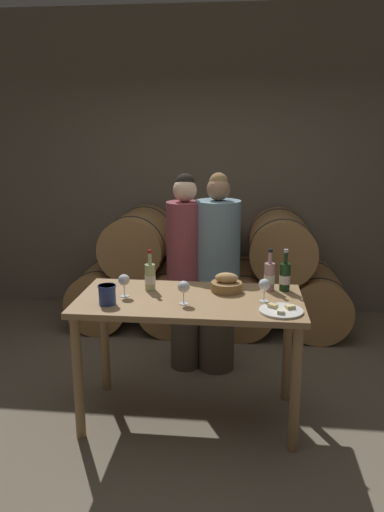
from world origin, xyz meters
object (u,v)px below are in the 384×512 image
(wine_bottle_rose, at_px, (269,276))
(wine_glass_center, at_px, (264,285))
(cheese_plate, at_px, (281,310))
(wine_bottle_white, at_px, (150,277))
(person_right, at_px, (217,274))
(person_left, at_px, (185,271))
(tasting_table, at_px, (190,315))
(wine_glass_left, at_px, (184,287))
(wine_bottle_red, at_px, (285,277))
(bread_basket, at_px, (226,284))
(wine_glass_far_left, at_px, (124,280))
(blue_crock, at_px, (107,294))

(wine_bottle_rose, relative_size, wine_glass_center, 1.92)
(cheese_plate, bearing_deg, wine_bottle_white, 158.80)
(wine_bottle_rose, bearing_deg, person_right, 125.76)
(person_left, distance_m, wine_bottle_rose, 0.86)
(tasting_table, relative_size, wine_glass_left, 9.70)
(person_left, relative_size, wine_bottle_rose, 5.55)
(wine_bottle_red, xyz_separation_m, bread_basket, (-0.40, -0.06, -0.05))
(wine_glass_far_left, bearing_deg, wine_bottle_red, 12.80)
(wine_bottle_red, bearing_deg, cheese_plate, -96.73)
(person_left, relative_size, wine_glass_left, 10.64)
(wine_glass_center, bearing_deg, person_right, 113.78)
(blue_crock, xyz_separation_m, bread_basket, (0.75, 0.34, -0.02))
(person_right, height_order, wine_glass_center, person_right)
(person_right, distance_m, wine_bottle_red, 0.75)
(wine_bottle_red, relative_size, wine_glass_far_left, 1.91)
(wine_bottle_white, bearing_deg, wine_glass_center, -11.56)
(person_left, xyz_separation_m, blue_crock, (-0.39, -0.94, 0.11))
(person_left, xyz_separation_m, wine_glass_center, (0.61, -0.79, 0.15))
(blue_crock, bearing_deg, person_right, 55.40)
(wine_glass_far_left, height_order, wine_glass_left, same)
(tasting_table, distance_m, wine_glass_far_left, 0.50)
(bread_basket, relative_size, wine_glass_left, 1.39)
(bread_basket, distance_m, wine_glass_far_left, 0.70)
(tasting_table, xyz_separation_m, person_right, (0.14, 0.77, 0.07))
(wine_glass_center, bearing_deg, wine_bottle_red, 59.16)
(wine_glass_center, bearing_deg, tasting_table, 177.64)
(wine_bottle_rose, distance_m, wine_glass_far_left, 1.00)
(wine_bottle_white, height_order, cheese_plate, wine_bottle_white)
(wine_bottle_rose, relative_size, cheese_plate, 1.09)
(bread_basket, bearing_deg, person_left, 120.94)
(tasting_table, bearing_deg, person_left, 99.06)
(wine_bottle_white, distance_m, wine_glass_far_left, 0.21)
(tasting_table, bearing_deg, wine_bottle_red, 19.81)
(tasting_table, relative_size, person_right, 0.91)
(person_left, distance_m, cheese_plate, 1.20)
(person_right, xyz_separation_m, blue_crock, (-0.65, -0.94, 0.12))
(cheese_plate, bearing_deg, wine_glass_far_left, 169.68)
(wine_bottle_red, height_order, bread_basket, wine_bottle_red)
(wine_glass_far_left, relative_size, wine_glass_center, 1.00)
(person_left, distance_m, wine_bottle_red, 0.94)
(blue_crock, xyz_separation_m, wine_glass_center, (1.00, 0.16, 0.04))
(bread_basket, bearing_deg, tasting_table, -144.91)
(blue_crock, xyz_separation_m, wine_glass_left, (0.48, 0.05, 0.04))
(person_right, distance_m, blue_crock, 1.15)
(wine_bottle_rose, relative_size, wine_glass_left, 1.92)
(bread_basket, relative_size, cheese_plate, 0.79)
(person_right, relative_size, bread_basket, 7.70)
(tasting_table, height_order, blue_crock, blue_crock)
(tasting_table, relative_size, wine_bottle_rose, 5.06)
(wine_bottle_red, distance_m, wine_glass_left, 0.75)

